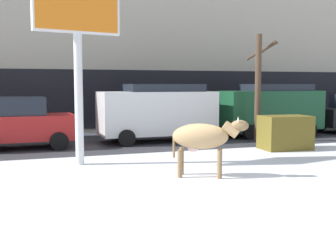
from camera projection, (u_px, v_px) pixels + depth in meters
name	position (u px, v px, depth m)	size (l,w,h in m)	color
ground_plane	(196.00, 181.00, 10.37)	(120.00, 120.00, 0.00)	white
road_strip	(124.00, 142.00, 17.20)	(60.00, 5.60, 0.01)	#333338
building_facade	(92.00, 6.00, 23.11)	(44.00, 6.10, 13.00)	#BCB29E
cow_tan	(203.00, 137.00, 10.79)	(1.87, 1.24, 1.54)	tan
billboard	(77.00, 13.00, 12.10)	(2.51, 0.72, 5.56)	silver
car_red_hatchback	(23.00, 123.00, 15.51)	(3.51, 1.94, 1.86)	red
car_white_van	(157.00, 111.00, 17.36)	(4.61, 2.14, 2.32)	white
car_darkgreen_van	(269.00, 108.00, 19.38)	(4.61, 2.14, 2.32)	#194C2D
pedestrian_near_billboard	(219.00, 113.00, 21.95)	(0.36, 0.24, 1.73)	#282833
bare_tree_left_lot	(259.00, 84.00, 17.31)	(1.06, 1.25, 4.29)	#4C3828
dumpster	(285.00, 133.00, 15.38)	(1.70, 1.10, 1.20)	brown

